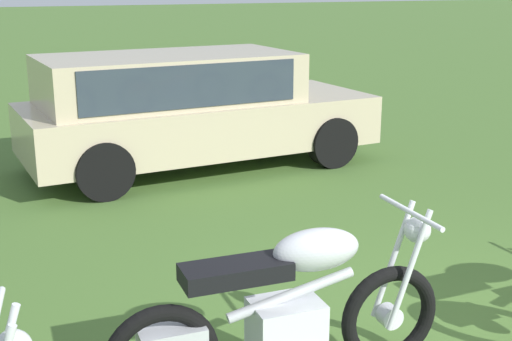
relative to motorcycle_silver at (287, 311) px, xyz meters
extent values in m
torus|color=black|center=(0.68, -0.03, -0.16)|extent=(0.65, 0.12, 0.65)
cylinder|color=silver|center=(0.68, -0.03, -0.16)|extent=(0.15, 0.11, 0.14)
cylinder|color=silver|center=(0.74, 0.05, 0.17)|extent=(0.27, 0.05, 0.73)
cylinder|color=silver|center=(0.73, -0.12, 0.17)|extent=(0.27, 0.05, 0.73)
cube|color=silver|center=(0.00, 0.00, -0.10)|extent=(0.42, 0.32, 0.32)
cylinder|color=#B7BABF|center=(0.03, 0.00, 0.10)|extent=(0.77, 0.10, 0.22)
ellipsoid|color=#B7BABF|center=(0.18, 0.00, 0.35)|extent=(0.53, 0.29, 0.24)
cube|color=black|center=(-0.30, 0.02, 0.29)|extent=(0.61, 0.27, 0.10)
cube|color=#B7BABF|center=(-0.67, 0.04, -0.02)|extent=(0.37, 0.20, 0.08)
cylinder|color=silver|center=(0.78, -0.04, 0.50)|extent=(0.07, 0.64, 0.03)
sphere|color=silver|center=(0.84, -0.04, 0.38)|extent=(0.17, 0.17, 0.16)
cube|color=#BCAD8C|center=(1.19, 4.84, 0.07)|extent=(4.40, 1.96, 0.60)
cube|color=#BCAD8C|center=(0.79, 4.82, 0.65)|extent=(3.10, 1.72, 0.60)
cube|color=#2D3842|center=(0.79, 4.82, 0.67)|extent=(2.65, 1.72, 0.48)
cylinder|color=black|center=(2.60, 5.72, -0.16)|extent=(0.65, 0.26, 0.64)
cylinder|color=black|center=(2.69, 4.13, -0.16)|extent=(0.65, 0.26, 0.64)
cylinder|color=black|center=(-0.31, 5.56, -0.16)|extent=(0.65, 0.26, 0.64)
cylinder|color=black|center=(-0.21, 3.96, -0.16)|extent=(0.65, 0.26, 0.64)
camera|label=1|loc=(-1.59, -3.15, 1.82)|focal=48.19mm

